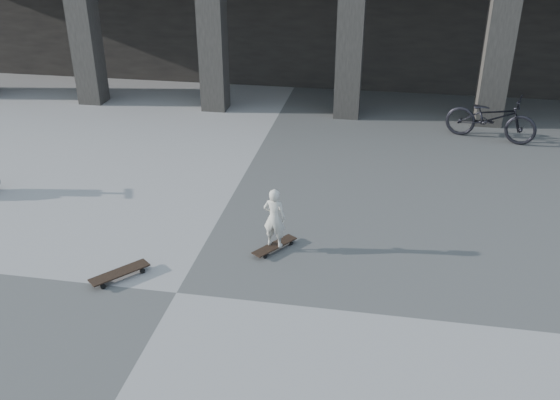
% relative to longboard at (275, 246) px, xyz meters
% --- Properties ---
extents(ground, '(90.00, 90.00, 0.00)m').
position_rel_longboard_xyz_m(ground, '(-1.17, -1.42, -0.07)').
color(ground, '#4C4C4A').
rests_on(ground, ground).
extents(longboard, '(0.64, 0.81, 0.08)m').
position_rel_longboard_xyz_m(longboard, '(0.00, 0.00, 0.00)').
color(longboard, black).
rests_on(longboard, ground).
extents(skateboard_spare, '(0.75, 0.84, 0.11)m').
position_rel_longboard_xyz_m(skateboard_spare, '(-2.12, -1.20, 0.02)').
color(skateboard_spare, black).
rests_on(skateboard_spare, ground).
extents(child, '(0.40, 0.29, 0.99)m').
position_rel_longboard_xyz_m(child, '(0.00, 0.00, 0.51)').
color(child, beige).
rests_on(child, longboard).
extents(bicycle, '(2.20, 1.33, 1.09)m').
position_rel_longboard_xyz_m(bicycle, '(4.07, 5.88, 0.48)').
color(bicycle, black).
rests_on(bicycle, ground).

